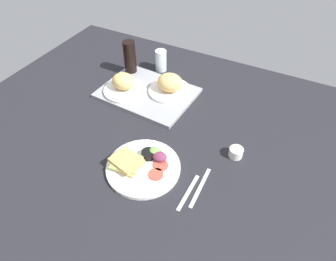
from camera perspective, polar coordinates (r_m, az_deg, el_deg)
name	(u,v)px	position (r cm, az deg, el deg)	size (l,w,h in cm)	color
ground_plane	(161,143)	(129.61, -1.40, -2.28)	(190.00, 150.00, 3.00)	black
serving_tray	(147,93)	(152.49, -3.90, 7.11)	(45.00, 33.00, 1.60)	gray
bread_plate_near	(124,85)	(151.75, -8.29, 8.52)	(20.78, 20.78, 9.30)	white
bread_plate_far	(170,85)	(149.04, 0.37, 8.52)	(21.00, 21.00, 10.00)	white
plate_with_salad	(142,165)	(117.74, -4.86, -6.44)	(28.72, 28.72, 5.40)	white
drinking_glass	(161,61)	(167.76, -1.35, 13.04)	(6.08, 6.08, 11.61)	silver
soda_bottle	(130,58)	(164.14, -7.19, 13.38)	(6.40, 6.40, 18.68)	black
espresso_cup	(236,152)	(124.03, 12.69, -4.06)	(5.60, 5.60, 4.00)	silver
fork	(188,192)	(111.72, 3.83, -11.54)	(17.00, 1.40, 0.50)	#B7B7BC
knife	(200,187)	(113.33, 6.09, -10.60)	(19.00, 1.40, 0.50)	#B7B7BC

